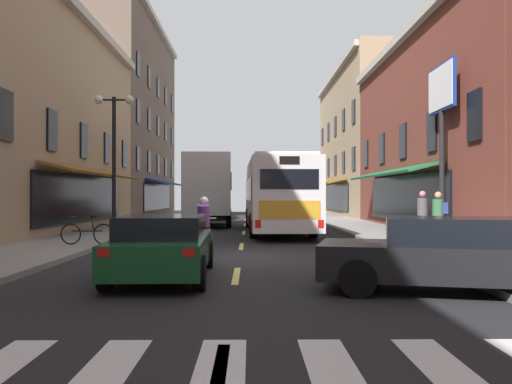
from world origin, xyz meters
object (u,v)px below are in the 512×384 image
object	(u,v)px
sedan_near	(215,209)
street_lamp_twin	(114,159)
billboard_sign	(442,109)
box_truck	(209,190)
bicycle_near	(87,233)
pedestrian_near	(439,216)
transit_bus	(277,195)
motorcycle_rider	(204,230)
pedestrian_mid	(423,215)
sedan_mid	(164,246)
sedan_far	(448,254)

from	to	relation	value
sedan_near	street_lamp_twin	world-z (taller)	street_lamp_twin
billboard_sign	box_truck	distance (m)	14.15
box_truck	bicycle_near	xyz separation A→B (m)	(-2.86, -12.43, -1.46)
box_truck	street_lamp_twin	distance (m)	10.38
sedan_near	bicycle_near	bearing A→B (deg)	-96.77
billboard_sign	bicycle_near	world-z (taller)	billboard_sign
pedestrian_near	street_lamp_twin	xyz separation A→B (m)	(-10.97, 2.23, 1.98)
transit_bus	motorcycle_rider	size ratio (longest dim) A/B	5.65
transit_bus	pedestrian_mid	bearing A→B (deg)	-51.37
motorcycle_rider	transit_bus	bearing A→B (deg)	74.95
box_truck	pedestrian_near	bearing A→B (deg)	-55.70
box_truck	sedan_near	distance (m)	9.40
billboard_sign	transit_bus	bearing A→B (deg)	134.43
bicycle_near	pedestrian_mid	xyz separation A→B (m)	(11.11, 1.59, 0.52)
sedan_mid	bicycle_near	world-z (taller)	sedan_mid
pedestrian_near	sedan_mid	bearing A→B (deg)	154.30
motorcycle_rider	pedestrian_mid	world-z (taller)	pedestrian_mid
billboard_sign	motorcycle_rider	world-z (taller)	billboard_sign
street_lamp_twin	bicycle_near	bearing A→B (deg)	-95.18
billboard_sign	bicycle_near	xyz separation A→B (m)	(-11.89, -1.89, -4.24)
box_truck	motorcycle_rider	distance (m)	14.28
transit_bus	motorcycle_rider	xyz separation A→B (m)	(-2.51, -9.33, -1.01)
sedan_far	pedestrian_mid	distance (m)	9.60
sedan_far	motorcycle_rider	distance (m)	7.60
motorcycle_rider	bicycle_near	distance (m)	4.22
sedan_mid	street_lamp_twin	xyz separation A→B (m)	(-3.14, 8.43, 2.33)
sedan_far	street_lamp_twin	xyz separation A→B (m)	(-8.38, 10.12, 2.33)
sedan_mid	bicycle_near	size ratio (longest dim) A/B	2.66
pedestrian_mid	bicycle_near	bearing A→B (deg)	12.35
sedan_near	street_lamp_twin	distance (m)	19.57
pedestrian_near	billboard_sign	bearing A→B (deg)	3.41
sedan_near	street_lamp_twin	xyz separation A→B (m)	(-2.36, -19.30, 2.28)
motorcycle_rider	pedestrian_mid	distance (m)	8.03
box_truck	sedan_near	xyz separation A→B (m)	(-0.28, 9.31, -1.25)
sedan_mid	street_lamp_twin	distance (m)	9.29
billboard_sign	sedan_near	distance (m)	22.29
transit_bus	pedestrian_mid	size ratio (longest dim) A/B	6.86
sedan_mid	motorcycle_rider	distance (m)	4.24
box_truck	sedan_mid	size ratio (longest dim) A/B	1.54
box_truck	motorcycle_rider	xyz separation A→B (m)	(0.96, -14.20, -1.26)
billboard_sign	pedestrian_mid	world-z (taller)	billboard_sign
box_truck	bicycle_near	distance (m)	12.84
transit_bus	sedan_mid	world-z (taller)	transit_bus
sedan_near	pedestrian_near	xyz separation A→B (m)	(8.61, -21.53, 0.30)
sedan_mid	sedan_far	distance (m)	5.50
sedan_near	pedestrian_near	size ratio (longest dim) A/B	2.77
billboard_sign	pedestrian_near	xyz separation A→B (m)	(-0.70, -1.68, -3.73)
sedan_near	bicycle_near	size ratio (longest dim) A/B	2.69
bicycle_near	street_lamp_twin	distance (m)	3.50
billboard_sign	transit_bus	distance (m)	8.50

